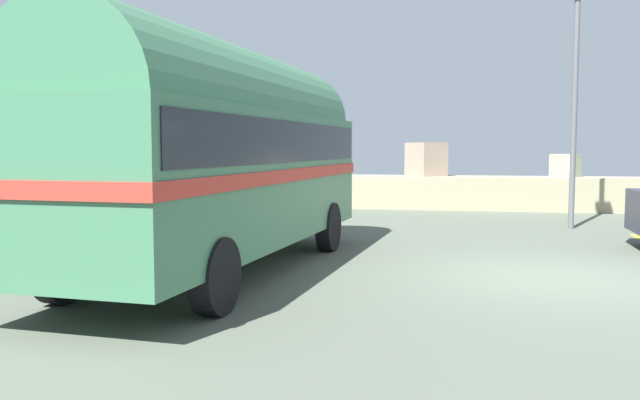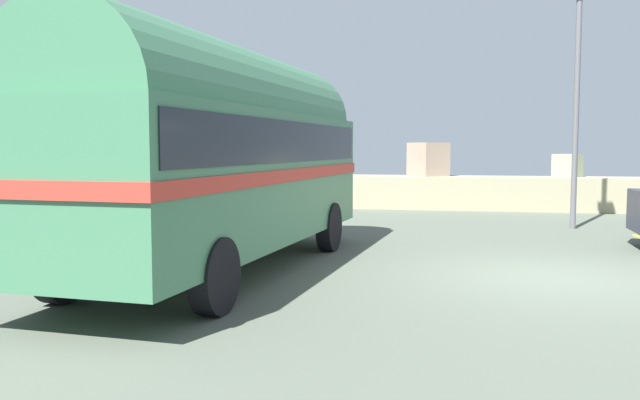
% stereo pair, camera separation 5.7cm
% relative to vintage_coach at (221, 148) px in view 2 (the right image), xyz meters
% --- Properties ---
extents(ground, '(32.00, 26.00, 0.02)m').
position_rel_vintage_coach_xyz_m(ground, '(5.25, 0.50, -2.04)').
color(ground, '#50584C').
extents(breakwater, '(31.36, 1.95, 2.35)m').
position_rel_vintage_coach_xyz_m(breakwater, '(5.53, 12.30, -1.39)').
color(breakwater, gray).
rests_on(breakwater, ground).
extents(vintage_coach, '(3.20, 8.77, 3.70)m').
position_rel_vintage_coach_xyz_m(vintage_coach, '(0.00, 0.00, 0.00)').
color(vintage_coach, black).
rests_on(vintage_coach, ground).
extents(lamp_post, '(0.58, 1.14, 7.17)m').
position_rel_vintage_coach_xyz_m(lamp_post, '(6.68, 7.05, 1.95)').
color(lamp_post, '#5B5B60').
rests_on(lamp_post, ground).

